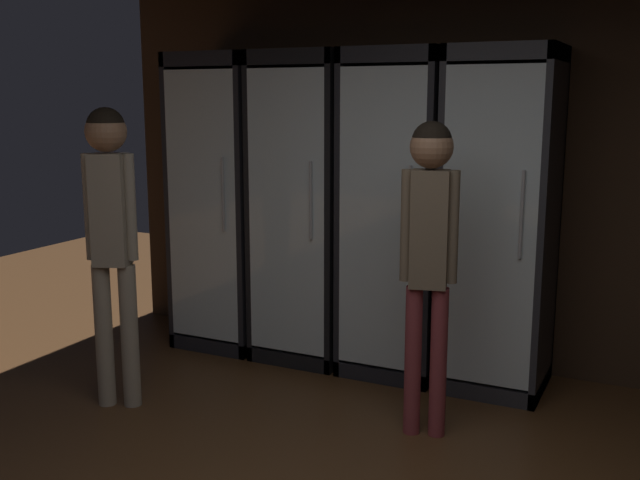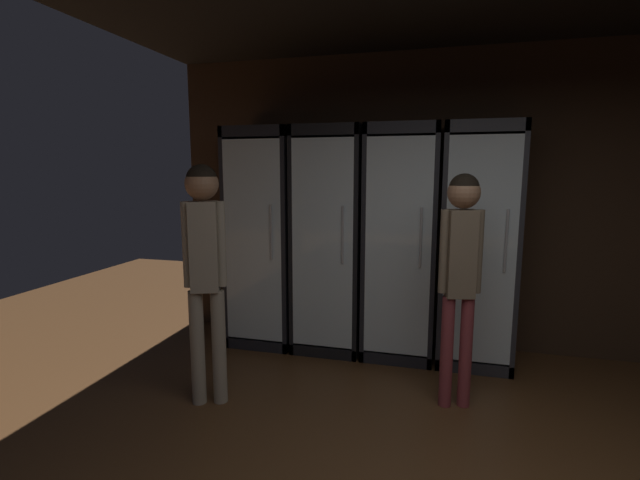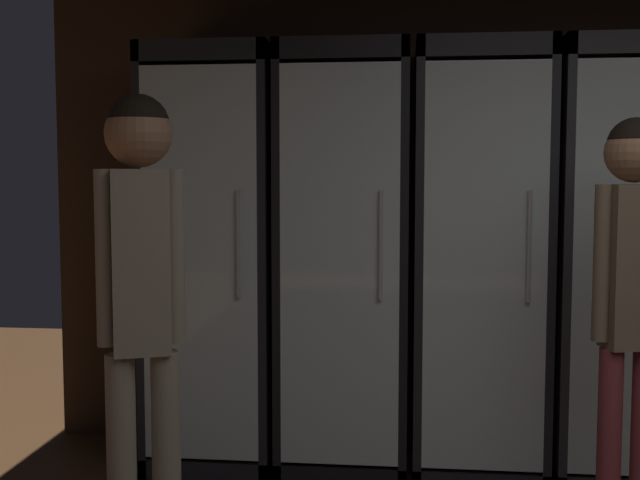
# 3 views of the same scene
# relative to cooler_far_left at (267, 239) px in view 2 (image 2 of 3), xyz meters

# --- Properties ---
(wall_back) EXTENTS (6.00, 0.06, 2.80)m
(wall_back) POSITION_rel_cooler_far_left_xyz_m (2.03, 0.31, 0.37)
(wall_back) COLOR #382619
(wall_back) RESTS_ON ground
(cooler_far_left) EXTENTS (0.63, 0.64, 2.10)m
(cooler_far_left) POSITION_rel_cooler_far_left_xyz_m (0.00, 0.00, 0.00)
(cooler_far_left) COLOR black
(cooler_far_left) RESTS_ON ground
(cooler_left) EXTENTS (0.63, 0.64, 2.10)m
(cooler_left) POSITION_rel_cooler_far_left_xyz_m (0.66, -0.00, 0.01)
(cooler_left) COLOR black
(cooler_left) RESTS_ON ground
(cooler_center) EXTENTS (0.63, 0.64, 2.10)m
(cooler_center) POSITION_rel_cooler_far_left_xyz_m (1.32, -0.00, -0.00)
(cooler_center) COLOR black
(cooler_center) RESTS_ON ground
(cooler_right) EXTENTS (0.63, 0.64, 2.10)m
(cooler_right) POSITION_rel_cooler_far_left_xyz_m (1.98, 0.00, -0.00)
(cooler_right) COLOR #2B2B30
(cooler_right) RESTS_ON ground
(shopper_near) EXTENTS (0.29, 0.22, 1.68)m
(shopper_near) POSITION_rel_cooler_far_left_xyz_m (1.80, -0.91, 0.08)
(shopper_near) COLOR brown
(shopper_near) RESTS_ON ground
(shopper_far) EXTENTS (0.29, 0.23, 1.75)m
(shopper_far) POSITION_rel_cooler_far_left_xyz_m (0.05, -1.32, 0.09)
(shopper_far) COLOR gray
(shopper_far) RESTS_ON ground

